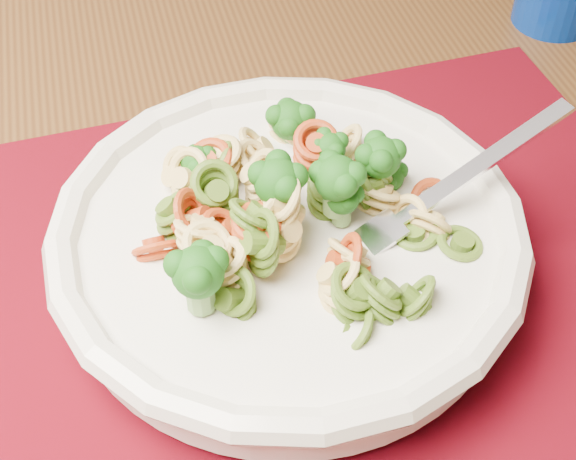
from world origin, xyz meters
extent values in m
cube|color=#4F3216|center=(0.68, -0.10, 0.75)|extent=(1.41, 1.01, 0.04)
cube|color=#4D0310|center=(0.69, -0.15, 0.77)|extent=(0.54, 0.45, 0.00)
cylinder|color=silver|center=(0.67, -0.14, 0.78)|extent=(0.12, 0.12, 0.01)
cylinder|color=silver|center=(0.67, -0.14, 0.80)|extent=(0.26, 0.26, 0.03)
torus|color=silver|center=(0.67, -0.14, 0.82)|extent=(0.28, 0.28, 0.02)
camera|label=1|loc=(0.63, -0.46, 1.16)|focal=50.00mm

